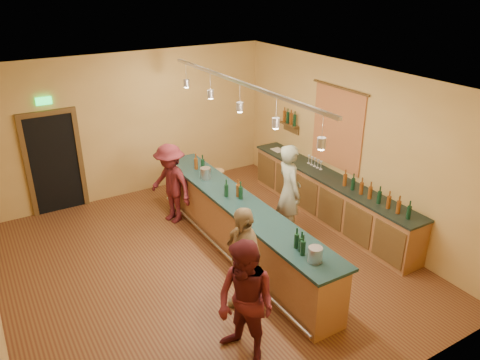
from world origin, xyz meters
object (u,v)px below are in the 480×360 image
bartender (289,192)px  customer_a (246,304)px  customer_b (243,260)px  bar_stool (217,177)px  tasting_bar (240,224)px  back_counter (329,197)px  customer_c (171,184)px

bartender → customer_a: bearing=145.7°
customer_b → bar_stool: customer_b is taller
tasting_bar → customer_a: 2.54m
back_counter → customer_b: size_ratio=2.63×
customer_a → customer_b: customer_a is taller
back_counter → customer_a: 4.24m
back_counter → tasting_bar: (-2.25, -0.18, 0.12)m
tasting_bar → bartender: size_ratio=2.73×
tasting_bar → customer_b: customer_b is taller
back_counter → tasting_bar: size_ratio=0.89×
bartender → customer_a: (-2.37, -2.28, -0.06)m
bartender → customer_a: 3.29m
back_counter → customer_a: (-3.49, -2.38, 0.39)m
back_counter → bar_stool: (-1.58, 1.93, 0.09)m
back_counter → customer_a: customer_a is taller
tasting_bar → bartender: (1.13, 0.08, 0.33)m
customer_a → back_counter: bearing=107.9°
tasting_bar → customer_c: (-0.55, 1.78, 0.22)m
customer_a → customer_b: bearing=133.8°
tasting_bar → customer_b: 1.54m
tasting_bar → bartender: bartender is taller
customer_a → customer_c: (0.69, 3.98, -0.05)m
tasting_bar → bar_stool: size_ratio=7.06×
tasting_bar → bar_stool: bearing=72.4°
back_counter → bar_stool: bearing=129.3°
customer_c → bartender: bearing=26.4°
back_counter → tasting_bar: 2.26m
back_counter → customer_c: 3.24m
bartender → bar_stool: (-0.46, 2.03, -0.36)m
bartender → customer_a: bartender is taller
tasting_bar → customer_c: customer_c is taller
back_counter → customer_a: size_ratio=2.59×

